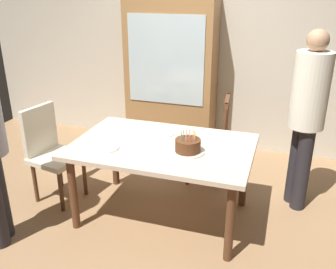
{
  "coord_description": "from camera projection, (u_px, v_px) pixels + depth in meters",
  "views": [
    {
      "loc": [
        0.97,
        -2.8,
        2.04
      ],
      "look_at": [
        0.05,
        0.0,
        0.83
      ],
      "focal_mm": 39.54,
      "sensor_mm": 36.0,
      "label": 1
    }
  ],
  "objects": [
    {
      "name": "birthday_cake",
      "position": [
        188.0,
        146.0,
        3.06
      ],
      "size": [
        0.28,
        0.28,
        0.19
      ],
      "color": "silver",
      "rests_on": "dining_table"
    },
    {
      "name": "back_wall",
      "position": [
        210.0,
        47.0,
        4.65
      ],
      "size": [
        6.4,
        0.1,
        2.6
      ],
      "primitive_type": "cube",
      "color": "beige",
      "rests_on": "ground"
    },
    {
      "name": "fork_near_celebrant",
      "position": [
        90.0,
        145.0,
        3.21
      ],
      "size": [
        0.18,
        0.03,
        0.01
      ],
      "primitive_type": "cube",
      "rotation": [
        0.0,
        0.0,
        0.06
      ],
      "color": "silver",
      "rests_on": "dining_table"
    },
    {
      "name": "chair_upholstered",
      "position": [
        50.0,
        148.0,
        3.64
      ],
      "size": [
        0.51,
        0.51,
        0.95
      ],
      "color": "beige",
      "rests_on": "ground"
    },
    {
      "name": "fork_near_guest",
      "position": [
        190.0,
        160.0,
        2.94
      ],
      "size": [
        0.18,
        0.05,
        0.01
      ],
      "primitive_type": "cube",
      "rotation": [
        0.0,
        0.0,
        0.19
      ],
      "color": "silver",
      "rests_on": "dining_table"
    },
    {
      "name": "ground",
      "position": [
        163.0,
        215.0,
        3.51
      ],
      "size": [
        6.4,
        6.4,
        0.0
      ],
      "primitive_type": "plane",
      "color": "#93704C"
    },
    {
      "name": "china_cabinet",
      "position": [
        171.0,
        77.0,
        4.64
      ],
      "size": [
        1.1,
        0.45,
        1.9
      ],
      "color": "#9E7042",
      "rests_on": "ground"
    },
    {
      "name": "person_guest",
      "position": [
        307.0,
        112.0,
        3.33
      ],
      "size": [
        0.32,
        0.32,
        1.69
      ],
      "color": "#262328",
      "rests_on": "ground"
    },
    {
      "name": "plate_near_celebrant",
      "position": [
        106.0,
        148.0,
        3.15
      ],
      "size": [
        0.22,
        0.22,
        0.01
      ],
      "primitive_type": "cylinder",
      "color": "white",
      "rests_on": "dining_table"
    },
    {
      "name": "chair_spindle_back",
      "position": [
        209.0,
        141.0,
        4.0
      ],
      "size": [
        0.49,
        0.49,
        0.95
      ],
      "color": "#56331E",
      "rests_on": "ground"
    },
    {
      "name": "dining_table",
      "position": [
        163.0,
        153.0,
        3.27
      ],
      "size": [
        1.57,
        1.02,
        0.73
      ],
      "color": "beige",
      "rests_on": "ground"
    },
    {
      "name": "fork_far_side",
      "position": [
        147.0,
        131.0,
        3.51
      ],
      "size": [
        0.18,
        0.03,
        0.01
      ],
      "primitive_type": "cube",
      "rotation": [
        0.0,
        0.0,
        -0.1
      ],
      "color": "silver",
      "rests_on": "dining_table"
    },
    {
      "name": "plate_far_side",
      "position": [
        163.0,
        133.0,
        3.46
      ],
      "size": [
        0.22,
        0.22,
        0.01
      ],
      "primitive_type": "cylinder",
      "color": "white",
      "rests_on": "dining_table"
    }
  ]
}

